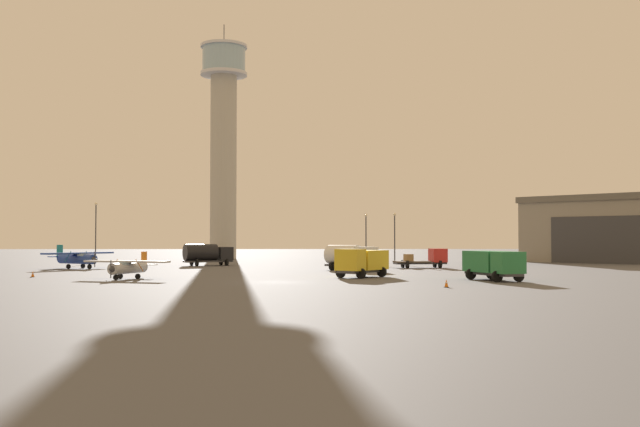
{
  "coord_description": "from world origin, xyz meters",
  "views": [
    {
      "loc": [
        2.35,
        -64.02,
        3.82
      ],
      "look_at": [
        4.08,
        16.05,
        6.56
      ],
      "focal_mm": 41.03,
      "sensor_mm": 36.0,
      "label": 1
    }
  ],
  "objects_px": {
    "airplane_blue": "(76,258)",
    "truck_flatbed_red": "(428,258)",
    "airplane_silver": "(129,266)",
    "light_post_west": "(96,227)",
    "truck_fuel_tanker_black": "(207,254)",
    "truck_box_yellow": "(362,261)",
    "light_post_north": "(366,233)",
    "traffic_cone_near_right": "(33,274)",
    "truck_box_green": "(493,263)",
    "light_post_east": "(395,233)",
    "control_tower": "(224,133)",
    "traffic_cone_near_left": "(446,283)",
    "truck_fuel_tanker_white": "(350,256)"
  },
  "relations": [
    {
      "from": "truck_box_green",
      "to": "light_post_east",
      "type": "relative_size",
      "value": 0.94
    },
    {
      "from": "airplane_blue",
      "to": "truck_flatbed_red",
      "type": "xyz_separation_m",
      "value": [
        44.99,
        1.32,
        -0.18
      ]
    },
    {
      "from": "truck_fuel_tanker_white",
      "to": "light_post_west",
      "type": "xyz_separation_m",
      "value": [
        -38.54,
        29.51,
        3.9
      ]
    },
    {
      "from": "light_post_east",
      "to": "light_post_north",
      "type": "height_order",
      "value": "light_post_east"
    },
    {
      "from": "airplane_silver",
      "to": "light_post_west",
      "type": "bearing_deg",
      "value": -142.49
    },
    {
      "from": "light_post_east",
      "to": "light_post_north",
      "type": "relative_size",
      "value": 1.0
    },
    {
      "from": "control_tower",
      "to": "traffic_cone_near_left",
      "type": "bearing_deg",
      "value": -71.97
    },
    {
      "from": "light_post_west",
      "to": "truck_fuel_tanker_black",
      "type": "bearing_deg",
      "value": -35.14
    },
    {
      "from": "airplane_silver",
      "to": "truck_fuel_tanker_white",
      "type": "xyz_separation_m",
      "value": [
        22.06,
        17.6,
        0.53
      ]
    },
    {
      "from": "light_post_west",
      "to": "traffic_cone_near_right",
      "type": "distance_m",
      "value": 44.28
    },
    {
      "from": "airplane_silver",
      "to": "light_post_north",
      "type": "xyz_separation_m",
      "value": [
        26.18,
        44.09,
        3.45
      ]
    },
    {
      "from": "control_tower",
      "to": "light_post_west",
      "type": "relative_size",
      "value": 4.67
    },
    {
      "from": "truck_box_yellow",
      "to": "truck_fuel_tanker_black",
      "type": "distance_m",
      "value": 36.59
    },
    {
      "from": "light_post_north",
      "to": "traffic_cone_near_right",
      "type": "distance_m",
      "value": 54.66
    },
    {
      "from": "truck_fuel_tanker_black",
      "to": "truck_flatbed_red",
      "type": "relative_size",
      "value": 1.01
    },
    {
      "from": "airplane_silver",
      "to": "truck_flatbed_red",
      "type": "distance_m",
      "value": 41.31
    },
    {
      "from": "airplane_blue",
      "to": "traffic_cone_near_left",
      "type": "distance_m",
      "value": 54.07
    },
    {
      "from": "control_tower",
      "to": "truck_box_yellow",
      "type": "distance_m",
      "value": 73.06
    },
    {
      "from": "traffic_cone_near_left",
      "to": "truck_flatbed_red",
      "type": "bearing_deg",
      "value": 82.43
    },
    {
      "from": "truck_box_yellow",
      "to": "light_post_west",
      "type": "bearing_deg",
      "value": -101.89
    },
    {
      "from": "airplane_blue",
      "to": "truck_flatbed_red",
      "type": "height_order",
      "value": "airplane_blue"
    },
    {
      "from": "light_post_west",
      "to": "airplane_silver",
      "type": "bearing_deg",
      "value": -70.72
    },
    {
      "from": "airplane_silver",
      "to": "truck_fuel_tanker_black",
      "type": "relative_size",
      "value": 1.21
    },
    {
      "from": "truck_flatbed_red",
      "to": "light_post_east",
      "type": "xyz_separation_m",
      "value": [
        -2.37,
        16.0,
        3.42
      ]
    },
    {
      "from": "truck_flatbed_red",
      "to": "light_post_north",
      "type": "bearing_deg",
      "value": 100.98
    },
    {
      "from": "truck_fuel_tanker_black",
      "to": "truck_box_green",
      "type": "xyz_separation_m",
      "value": [
        30.73,
        -36.66,
        -0.12
      ]
    },
    {
      "from": "truck_fuel_tanker_black",
      "to": "truck_box_green",
      "type": "bearing_deg",
      "value": -76.93
    },
    {
      "from": "truck_box_yellow",
      "to": "light_post_north",
      "type": "height_order",
      "value": "light_post_north"
    },
    {
      "from": "control_tower",
      "to": "truck_flatbed_red",
      "type": "distance_m",
      "value": 58.12
    },
    {
      "from": "truck_fuel_tanker_black",
      "to": "truck_fuel_tanker_white",
      "type": "relative_size",
      "value": 1.11
    },
    {
      "from": "truck_flatbed_red",
      "to": "traffic_cone_near_left",
      "type": "relative_size",
      "value": 10.78
    },
    {
      "from": "traffic_cone_near_left",
      "to": "truck_box_green",
      "type": "bearing_deg",
      "value": 56.67
    },
    {
      "from": "airplane_blue",
      "to": "traffic_cone_near_left",
      "type": "relative_size",
      "value": 14.22
    },
    {
      "from": "truck_box_green",
      "to": "light_post_north",
      "type": "bearing_deg",
      "value": 171.45
    },
    {
      "from": "airplane_silver",
      "to": "light_post_north",
      "type": "bearing_deg",
      "value": 167.53
    },
    {
      "from": "truck_box_yellow",
      "to": "light_post_north",
      "type": "relative_size",
      "value": 0.82
    },
    {
      "from": "control_tower",
      "to": "light_post_east",
      "type": "relative_size",
      "value": 5.8
    },
    {
      "from": "truck_flatbed_red",
      "to": "traffic_cone_near_right",
      "type": "xyz_separation_m",
      "value": [
        -42.95,
        -21.68,
        -0.92
      ]
    },
    {
      "from": "light_post_east",
      "to": "light_post_west",
      "type": "bearing_deg",
      "value": 172.89
    },
    {
      "from": "airplane_blue",
      "to": "light_post_west",
      "type": "distance_m",
      "value": 23.9
    },
    {
      "from": "light_post_north",
      "to": "airplane_silver",
      "type": "bearing_deg",
      "value": -120.7
    },
    {
      "from": "control_tower",
      "to": "truck_fuel_tanker_black",
      "type": "bearing_deg",
      "value": -87.23
    },
    {
      "from": "airplane_silver",
      "to": "airplane_blue",
      "type": "distance_m",
      "value": 26.94
    },
    {
      "from": "truck_box_green",
      "to": "truck_fuel_tanker_white",
      "type": "distance_m",
      "value": 23.88
    },
    {
      "from": "light_post_west",
      "to": "light_post_east",
      "type": "bearing_deg",
      "value": -7.11
    },
    {
      "from": "truck_box_green",
      "to": "truck_fuel_tanker_white",
      "type": "xyz_separation_m",
      "value": [
        -11.65,
        20.84,
        0.15
      ]
    },
    {
      "from": "light_post_west",
      "to": "traffic_cone_near_left",
      "type": "bearing_deg",
      "value": -53.44
    },
    {
      "from": "airplane_silver",
      "to": "light_post_east",
      "type": "bearing_deg",
      "value": 161.94
    },
    {
      "from": "traffic_cone_near_right",
      "to": "traffic_cone_near_left",
      "type": "bearing_deg",
      "value": -22.9
    },
    {
      "from": "truck_box_green",
      "to": "traffic_cone_near_right",
      "type": "distance_m",
      "value": 44.53
    }
  ]
}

